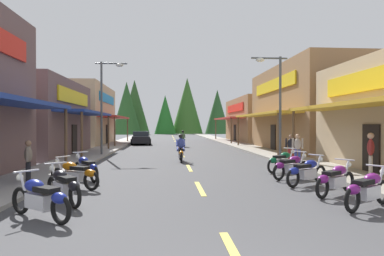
{
  "coord_description": "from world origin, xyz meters",
  "views": [
    {
      "loc": [
        -1.08,
        -2.97,
        2.07
      ],
      "look_at": [
        1.25,
        26.97,
        1.79
      ],
      "focal_mm": 30.65,
      "sensor_mm": 36.0,
      "label": 1
    }
  ],
  "objects_px": {
    "streetlamp_left": "(106,95)",
    "pedestrian_browsing": "(371,152)",
    "motorcycle_parked_right_2": "(307,171)",
    "motorcycle_parked_right_1": "(335,179)",
    "pedestrian_by_shop": "(291,147)",
    "motorcycle_parked_left_1": "(63,185)",
    "motorcycle_parked_right_3": "(291,166)",
    "rider_cruising_trailing": "(183,140)",
    "pedestrian_strolling": "(28,159)",
    "parked_car_curbside": "(141,138)",
    "motorcycle_parked_right_4": "(282,161)",
    "streetlamp_right": "(275,93)",
    "motorcycle_parked_right_0": "(368,189)",
    "pedestrian_waiting": "(298,147)",
    "rider_cruising_lead": "(181,150)",
    "motorcycle_parked_left_2": "(75,174)",
    "motorcycle_parked_left_3": "(86,167)"
  },
  "relations": [
    {
      "from": "motorcycle_parked_left_3",
      "to": "pedestrian_browsing",
      "type": "height_order",
      "value": "pedestrian_browsing"
    },
    {
      "from": "streetlamp_right",
      "to": "motorcycle_parked_right_2",
      "type": "xyz_separation_m",
      "value": [
        -1.4,
        -7.46,
        -3.43
      ]
    },
    {
      "from": "streetlamp_left",
      "to": "pedestrian_by_shop",
      "type": "distance_m",
      "value": 12.24
    },
    {
      "from": "motorcycle_parked_right_3",
      "to": "rider_cruising_lead",
      "type": "height_order",
      "value": "rider_cruising_lead"
    },
    {
      "from": "motorcycle_parked_left_1",
      "to": "pedestrian_by_shop",
      "type": "xyz_separation_m",
      "value": [
        9.45,
        8.5,
        0.4
      ]
    },
    {
      "from": "motorcycle_parked_right_2",
      "to": "pedestrian_strolling",
      "type": "bearing_deg",
      "value": 144.23
    },
    {
      "from": "motorcycle_parked_right_3",
      "to": "pedestrian_waiting",
      "type": "bearing_deg",
      "value": 33.97
    },
    {
      "from": "motorcycle_parked_right_0",
      "to": "pedestrian_waiting",
      "type": "xyz_separation_m",
      "value": [
        1.78,
        8.67,
        0.44
      ]
    },
    {
      "from": "motorcycle_parked_right_4",
      "to": "motorcycle_parked_left_2",
      "type": "xyz_separation_m",
      "value": [
        -8.07,
        -3.21,
        0.0
      ]
    },
    {
      "from": "streetlamp_right",
      "to": "parked_car_curbside",
      "type": "distance_m",
      "value": 19.36
    },
    {
      "from": "motorcycle_parked_right_3",
      "to": "rider_cruising_lead",
      "type": "xyz_separation_m",
      "value": [
        -4.0,
        6.17,
        0.17
      ]
    },
    {
      "from": "streetlamp_right",
      "to": "motorcycle_parked_right_1",
      "type": "height_order",
      "value": "streetlamp_right"
    },
    {
      "from": "motorcycle_parked_left_1",
      "to": "motorcycle_parked_right_3",
      "type": "bearing_deg",
      "value": -103.87
    },
    {
      "from": "motorcycle_parked_right_0",
      "to": "pedestrian_strolling",
      "type": "relative_size",
      "value": 1.22
    },
    {
      "from": "motorcycle_parked_right_0",
      "to": "pedestrian_browsing",
      "type": "height_order",
      "value": "pedestrian_browsing"
    },
    {
      "from": "pedestrian_waiting",
      "to": "streetlamp_left",
      "type": "bearing_deg",
      "value": 93.02
    },
    {
      "from": "motorcycle_parked_left_3",
      "to": "pedestrian_by_shop",
      "type": "bearing_deg",
      "value": -99.47
    },
    {
      "from": "pedestrian_browsing",
      "to": "motorcycle_parked_right_4",
      "type": "bearing_deg",
      "value": -3.19
    },
    {
      "from": "motorcycle_parked_right_3",
      "to": "pedestrian_by_shop",
      "type": "xyz_separation_m",
      "value": [
        1.95,
        5.08,
        0.4
      ]
    },
    {
      "from": "parked_car_curbside",
      "to": "motorcycle_parked_right_0",
      "type": "bearing_deg",
      "value": -168.27
    },
    {
      "from": "motorcycle_parked_right_3",
      "to": "motorcycle_parked_left_1",
      "type": "bearing_deg",
      "value": 173.82
    },
    {
      "from": "rider_cruising_trailing",
      "to": "pedestrian_browsing",
      "type": "height_order",
      "value": "pedestrian_browsing"
    },
    {
      "from": "motorcycle_parked_right_2",
      "to": "pedestrian_browsing",
      "type": "height_order",
      "value": "pedestrian_browsing"
    },
    {
      "from": "motorcycle_parked_right_1",
      "to": "motorcycle_parked_right_3",
      "type": "height_order",
      "value": "same"
    },
    {
      "from": "streetlamp_right",
      "to": "pedestrian_browsing",
      "type": "relative_size",
      "value": 3.37
    },
    {
      "from": "streetlamp_left",
      "to": "pedestrian_browsing",
      "type": "distance_m",
      "value": 15.94
    },
    {
      "from": "pedestrian_strolling",
      "to": "streetlamp_right",
      "type": "bearing_deg",
      "value": -162.74
    },
    {
      "from": "motorcycle_parked_right_2",
      "to": "parked_car_curbside",
      "type": "bearing_deg",
      "value": 76.68
    },
    {
      "from": "streetlamp_right",
      "to": "parked_car_curbside",
      "type": "xyz_separation_m",
      "value": [
        -8.89,
        16.89,
        -3.23
      ]
    },
    {
      "from": "pedestrian_strolling",
      "to": "motorcycle_parked_left_2",
      "type": "bearing_deg",
      "value": 140.77
    },
    {
      "from": "motorcycle_parked_right_1",
      "to": "motorcycle_parked_left_1",
      "type": "xyz_separation_m",
      "value": [
        -7.64,
        -0.38,
        0.0
      ]
    },
    {
      "from": "motorcycle_parked_right_1",
      "to": "motorcycle_parked_right_2",
      "type": "relative_size",
      "value": 0.96
    },
    {
      "from": "motorcycle_parked_left_2",
      "to": "pedestrian_by_shop",
      "type": "relative_size",
      "value": 1.22
    },
    {
      "from": "motorcycle_parked_right_2",
      "to": "parked_car_curbside",
      "type": "relative_size",
      "value": 0.43
    },
    {
      "from": "motorcycle_parked_right_1",
      "to": "pedestrian_strolling",
      "type": "distance_m",
      "value": 10.03
    },
    {
      "from": "pedestrian_strolling",
      "to": "pedestrian_by_shop",
      "type": "bearing_deg",
      "value": -167.71
    },
    {
      "from": "motorcycle_parked_right_3",
      "to": "pedestrian_by_shop",
      "type": "relative_size",
      "value": 1.22
    },
    {
      "from": "motorcycle_parked_left_2",
      "to": "pedestrian_strolling",
      "type": "height_order",
      "value": "pedestrian_strolling"
    },
    {
      "from": "motorcycle_parked_right_2",
      "to": "motorcycle_parked_right_4",
      "type": "xyz_separation_m",
      "value": [
        0.32,
        3.24,
        0.0
      ]
    },
    {
      "from": "rider_cruising_trailing",
      "to": "pedestrian_waiting",
      "type": "bearing_deg",
      "value": -163.64
    },
    {
      "from": "rider_cruising_trailing",
      "to": "pedestrian_browsing",
      "type": "xyz_separation_m",
      "value": [
        6.3,
        -18.95,
        0.38
      ]
    },
    {
      "from": "motorcycle_parked_right_2",
      "to": "motorcycle_parked_right_1",
      "type": "bearing_deg",
      "value": -114.69
    },
    {
      "from": "motorcycle_parked_right_0",
      "to": "motorcycle_parked_right_2",
      "type": "height_order",
      "value": "same"
    },
    {
      "from": "motorcycle_parked_left_3",
      "to": "parked_car_curbside",
      "type": "xyz_separation_m",
      "value": [
        0.28,
        22.7,
        0.2
      ]
    },
    {
      "from": "pedestrian_waiting",
      "to": "motorcycle_parked_right_4",
      "type": "bearing_deg",
      "value": 176.15
    },
    {
      "from": "streetlamp_right",
      "to": "motorcycle_parked_left_2",
      "type": "relative_size",
      "value": 3.18
    },
    {
      "from": "rider_cruising_lead",
      "to": "motorcycle_parked_left_2",
      "type": "bearing_deg",
      "value": 153.3
    },
    {
      "from": "rider_cruising_trailing",
      "to": "streetlamp_right",
      "type": "bearing_deg",
      "value": -163.17
    },
    {
      "from": "streetlamp_left",
      "to": "parked_car_curbside",
      "type": "bearing_deg",
      "value": 84.32
    },
    {
      "from": "motorcycle_parked_right_0",
      "to": "pedestrian_browsing",
      "type": "xyz_separation_m",
      "value": [
        2.88,
        4.3,
        0.55
      ]
    }
  ]
}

